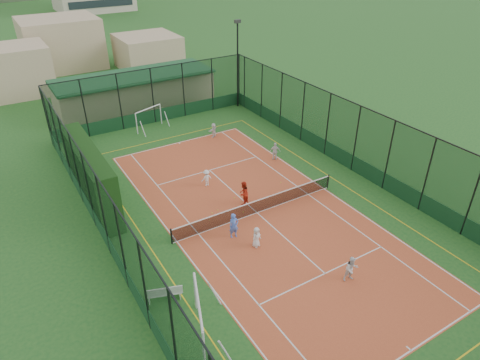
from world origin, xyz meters
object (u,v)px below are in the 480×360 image
at_px(white_bench, 164,293).
at_px(coach, 243,193).
at_px(child_near_left, 256,237).
at_px(child_far_left, 207,178).
at_px(child_far_right, 275,151).
at_px(child_near_mid, 234,226).
at_px(child_near_right, 351,269).
at_px(futsal_goal_far, 149,119).
at_px(futsal_goal_near, 199,319).
at_px(child_far_back, 214,130).
at_px(floodlight_ne, 238,65).
at_px(clubhouse, 135,90).

bearing_deg(white_bench, coach, 52.80).
distance_m(child_near_left, child_far_left, 7.31).
height_order(child_near_left, child_far_right, child_far_right).
height_order(child_near_left, child_near_mid, child_near_mid).
relative_size(child_near_left, child_far_right, 0.88).
xyz_separation_m(child_near_left, child_near_right, (2.60, -4.71, 0.09)).
bearing_deg(child_near_left, futsal_goal_far, 69.80).
relative_size(white_bench, child_near_mid, 1.07).
distance_m(futsal_goal_near, child_far_back, 20.74).
relative_size(child_near_mid, child_far_left, 1.31).
bearing_deg(white_bench, child_far_right, 53.96).
distance_m(white_bench, child_near_mid, 5.88).
xyz_separation_m(floodlight_ne, white_bench, (-16.40, -20.34, -3.66)).
relative_size(floodlight_ne, futsal_goal_far, 2.82).
relative_size(child_near_mid, child_far_back, 1.28).
bearing_deg(child_far_left, white_bench, 48.56).
relative_size(child_far_left, child_far_right, 0.84).
relative_size(futsal_goal_near, coach, 2.12).
distance_m(clubhouse, white_bench, 26.92).
bearing_deg(floodlight_ne, white_bench, -128.87).
bearing_deg(coach, child_near_right, 63.03).
xyz_separation_m(child_near_right, child_far_left, (-1.93, 11.99, -0.12)).
xyz_separation_m(clubhouse, white_bench, (-7.80, -25.74, -1.11)).
xyz_separation_m(floodlight_ne, child_far_back, (-5.53, -5.19, -3.50)).
relative_size(futsal_goal_far, child_near_right, 2.03).
xyz_separation_m(clubhouse, child_far_left, (-1.16, -17.40, -0.96)).
distance_m(floodlight_ne, child_far_back, 8.35).
xyz_separation_m(clubhouse, child_near_right, (0.78, -29.39, -0.84)).
distance_m(white_bench, child_near_right, 9.32).
bearing_deg(futsal_goal_near, child_far_back, -9.69).
distance_m(futsal_goal_near, futsal_goal_far, 23.28).
height_order(floodlight_ne, child_far_right, floodlight_ne).
bearing_deg(child_near_left, child_far_left, 67.19).
distance_m(futsal_goal_near, child_far_right, 17.11).
bearing_deg(child_far_left, coach, 103.80).
xyz_separation_m(child_far_left, child_far_back, (4.23, 6.81, 0.01)).
height_order(futsal_goal_far, coach, futsal_goal_far).
relative_size(floodlight_ne, child_near_left, 6.58).
height_order(white_bench, child_far_back, child_far_back).
relative_size(futsal_goal_far, coach, 1.82).
height_order(white_bench, child_near_right, child_near_right).
distance_m(child_near_right, child_far_back, 18.94).
height_order(floodlight_ne, futsal_goal_near, floodlight_ne).
xyz_separation_m(futsal_goal_far, child_far_right, (6.06, -10.60, -0.22)).
height_order(white_bench, child_far_left, child_far_left).
relative_size(child_near_left, child_near_mid, 0.80).
distance_m(futsal_goal_near, coach, 10.63).
relative_size(white_bench, child_far_right, 1.17).
bearing_deg(floodlight_ne, child_far_left, -129.11).
bearing_deg(futsal_goal_far, child_far_back, -68.99).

